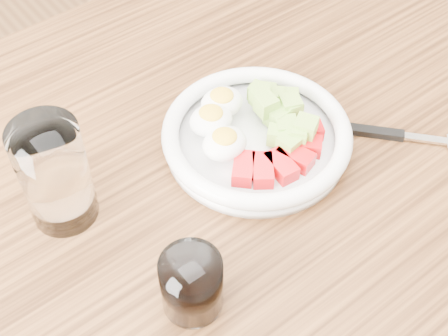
# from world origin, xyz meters

# --- Properties ---
(dining_table) EXTENTS (1.50, 0.90, 0.77)m
(dining_table) POSITION_xyz_m (0.00, 0.00, 0.67)
(dining_table) COLOR brown
(dining_table) RESTS_ON ground
(bowl) EXTENTS (0.25, 0.25, 0.06)m
(bowl) POSITION_xyz_m (0.06, 0.04, 0.79)
(bowl) COLOR white
(bowl) RESTS_ON dining_table
(fork) EXTENTS (0.16, 0.17, 0.01)m
(fork) POSITION_xyz_m (0.21, -0.06, 0.77)
(fork) COLOR black
(fork) RESTS_ON dining_table
(water_glass) EXTENTS (0.08, 0.08, 0.14)m
(water_glass) POSITION_xyz_m (-0.19, 0.09, 0.84)
(water_glass) COLOR white
(water_glass) RESTS_ON dining_table
(coffee_glass) EXTENTS (0.07, 0.07, 0.08)m
(coffee_glass) POSITION_xyz_m (-0.14, -0.10, 0.81)
(coffee_glass) COLOR white
(coffee_glass) RESTS_ON dining_table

